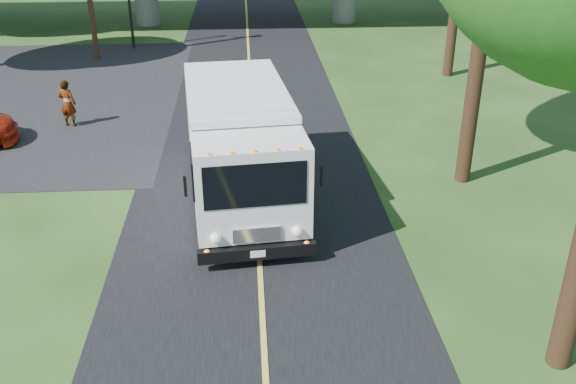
{
  "coord_description": "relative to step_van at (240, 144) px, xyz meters",
  "views": [
    {
      "loc": [
        -0.2,
        -8.01,
        8.25
      ],
      "look_at": [
        0.71,
        5.32,
        1.6
      ],
      "focal_mm": 40.0,
      "sensor_mm": 36.0,
      "label": 1
    }
  ],
  "objects": [
    {
      "name": "road",
      "position": [
        0.41,
        1.83,
        -1.67
      ],
      "size": [
        7.0,
        90.0,
        0.02
      ],
      "primitive_type": "cube",
      "color": "black",
      "rests_on": "ground"
    },
    {
      "name": "lane_line",
      "position": [
        0.41,
        1.83,
        -1.65
      ],
      "size": [
        0.12,
        90.0,
        0.01
      ],
      "primitive_type": "cube",
      "color": "gold",
      "rests_on": "road"
    },
    {
      "name": "step_van",
      "position": [
        0.0,
        0.0,
        0.0
      ],
      "size": [
        3.42,
        7.58,
        3.09
      ],
      "rotation": [
        0.0,
        0.0,
        0.1
      ],
      "color": "white",
      "rests_on": "ground"
    },
    {
      "name": "pedestrian",
      "position": [
        -6.19,
        6.29,
        -0.82
      ],
      "size": [
        0.71,
        0.56,
        1.72
      ],
      "primitive_type": "imported",
      "rotation": [
        0.0,
        0.0,
        2.88
      ],
      "color": "gray",
      "rests_on": "ground"
    }
  ]
}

